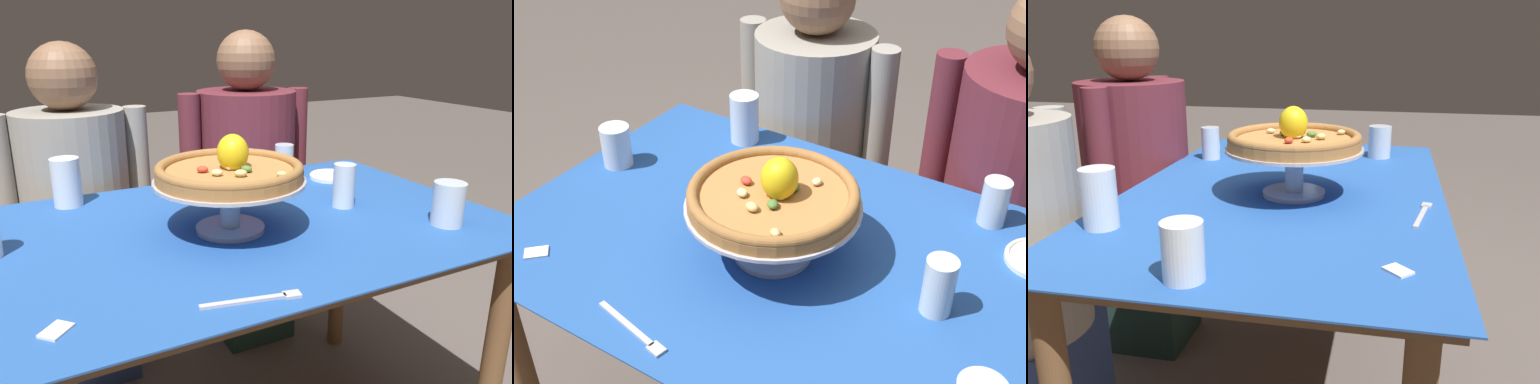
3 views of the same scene
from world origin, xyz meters
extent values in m
cylinder|color=brown|center=(0.59, -0.35, 0.36)|extent=(0.06, 0.06, 0.72)
cylinder|color=brown|center=(-0.59, 0.35, 0.36)|extent=(0.06, 0.06, 0.72)
cylinder|color=brown|center=(0.59, 0.35, 0.36)|extent=(0.06, 0.06, 0.72)
cube|color=brown|center=(0.00, 0.00, 0.73)|extent=(1.30, 0.82, 0.02)
cube|color=#23519E|center=(0.00, 0.00, 0.74)|extent=(1.34, 0.86, 0.00)
cylinder|color=#B7B7C1|center=(-0.04, -0.03, 0.75)|extent=(0.17, 0.17, 0.01)
cylinder|color=#B7B7C1|center=(-0.04, -0.03, 0.81)|extent=(0.05, 0.05, 0.11)
cylinder|color=#B7B7C1|center=(-0.04, -0.03, 0.87)|extent=(0.37, 0.37, 0.01)
cylinder|color=#AD753D|center=(-0.04, -0.03, 0.89)|extent=(0.35, 0.35, 0.02)
torus|color=olive|center=(-0.04, -0.03, 0.90)|extent=(0.35, 0.35, 0.02)
ellipsoid|color=tan|center=(0.03, -0.15, 0.91)|extent=(0.03, 0.03, 0.01)
ellipsoid|color=beige|center=(-0.09, -0.07, 0.91)|extent=(0.03, 0.03, 0.01)
ellipsoid|color=tan|center=(-0.02, -0.04, 0.91)|extent=(0.03, 0.03, 0.01)
ellipsoid|color=#4C7533|center=(-0.01, 0.00, 0.91)|extent=(0.02, 0.03, 0.01)
ellipsoid|color=beige|center=(-0.04, -0.04, 0.91)|extent=(0.03, 0.03, 0.01)
ellipsoid|color=#C63D28|center=(-0.11, -0.03, 0.91)|extent=(0.03, 0.03, 0.01)
ellipsoid|color=tan|center=(-0.05, -0.10, 0.91)|extent=(0.04, 0.03, 0.02)
ellipsoid|color=beige|center=(0.02, 0.04, 0.91)|extent=(0.02, 0.03, 0.01)
ellipsoid|color=#4C7533|center=(-0.02, -0.07, 0.91)|extent=(0.03, 0.04, 0.02)
ellipsoid|color=yellow|center=(-0.03, -0.03, 0.94)|extent=(0.09, 0.09, 0.09)
cylinder|color=silver|center=(0.46, -0.25, 0.80)|extent=(0.08, 0.08, 0.11)
cylinder|color=silver|center=(0.46, -0.25, 0.77)|extent=(0.07, 0.07, 0.04)
cylinder|color=white|center=(-0.37, 0.35, 0.81)|extent=(0.08, 0.08, 0.14)
cylinder|color=silver|center=(-0.37, 0.35, 0.78)|extent=(0.07, 0.07, 0.07)
cylinder|color=silver|center=(0.31, -0.01, 0.81)|extent=(0.06, 0.06, 0.12)
cylinder|color=silver|center=(0.31, -0.01, 0.78)|extent=(0.05, 0.05, 0.07)
cylinder|color=silver|center=(0.32, 0.33, 0.80)|extent=(0.06, 0.06, 0.11)
cylinder|color=silver|center=(0.32, 0.33, 0.78)|extent=(0.05, 0.05, 0.07)
cylinder|color=white|center=(0.45, 0.24, 0.75)|extent=(0.14, 0.14, 0.01)
torus|color=silver|center=(0.45, 0.24, 0.76)|extent=(0.14, 0.14, 0.01)
cube|color=#B7B7C1|center=(-0.16, -0.36, 0.75)|extent=(0.16, 0.04, 0.01)
cube|color=#B7B7C1|center=(-0.07, -0.38, 0.75)|extent=(0.04, 0.03, 0.01)
cube|color=white|center=(-0.47, -0.31, 0.75)|extent=(0.06, 0.06, 0.00)
cube|color=navy|center=(-0.32, 0.64, 0.21)|extent=(0.28, 0.32, 0.42)
cylinder|color=gray|center=(-0.32, 0.64, 0.70)|extent=(0.36, 0.36, 0.55)
sphere|color=brown|center=(-0.32, 0.64, 1.08)|extent=(0.22, 0.22, 0.22)
cylinder|color=gray|center=(-0.54, 0.64, 0.74)|extent=(0.08, 0.08, 0.47)
cylinder|color=gray|center=(-0.10, 0.64, 0.74)|extent=(0.08, 0.08, 0.47)
cube|color=#1E3833|center=(0.32, 0.61, 0.23)|extent=(0.28, 0.32, 0.46)
cylinder|color=maroon|center=(0.32, 0.61, 0.73)|extent=(0.38, 0.38, 0.55)
sphere|color=brown|center=(0.32, 0.61, 1.12)|extent=(0.22, 0.22, 0.22)
cylinder|color=maroon|center=(0.09, 0.62, 0.77)|extent=(0.08, 0.08, 0.47)
cylinder|color=maroon|center=(0.54, 0.61, 0.77)|extent=(0.08, 0.08, 0.47)
camera|label=1|loc=(-0.50, -1.07, 1.20)|focal=34.65mm
camera|label=2|loc=(0.54, -0.97, 1.64)|focal=46.05mm
camera|label=3|loc=(-1.36, -0.27, 1.16)|focal=36.30mm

